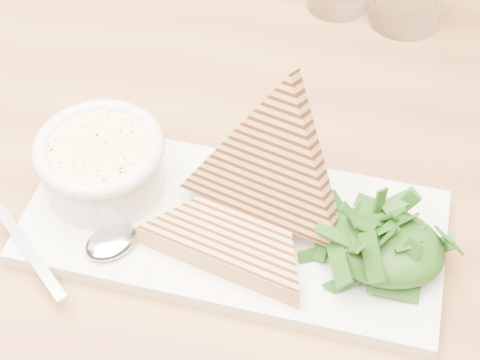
# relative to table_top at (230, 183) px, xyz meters

# --- Properties ---
(table_top) EXTENTS (1.20, 0.86, 0.04)m
(table_top) POSITION_rel_table_top_xyz_m (0.00, 0.00, 0.00)
(table_top) COLOR #9D6D3C
(table_top) RESTS_ON ground
(table_leg_bl) EXTENTS (0.06, 0.06, 0.72)m
(table_leg_bl) POSITION_rel_table_top_xyz_m (-0.51, 0.33, -0.38)
(table_leg_bl) COLOR #9D6D3C
(table_leg_bl) RESTS_ON ground
(platter) EXTENTS (0.37, 0.18, 0.02)m
(platter) POSITION_rel_table_top_xyz_m (0.03, -0.07, 0.03)
(platter) COLOR white
(platter) RESTS_ON table_top
(soup_bowl) EXTENTS (0.11, 0.11, 0.04)m
(soup_bowl) POSITION_rel_table_top_xyz_m (-0.10, -0.06, 0.06)
(soup_bowl) COLOR white
(soup_bowl) RESTS_ON platter
(soup) EXTENTS (0.09, 0.09, 0.01)m
(soup) POSITION_rel_table_top_xyz_m (-0.10, -0.06, 0.08)
(soup) COLOR #FDE497
(soup) RESTS_ON soup_bowl
(bowl_rim) EXTENTS (0.11, 0.11, 0.01)m
(bowl_rim) POSITION_rel_table_top_xyz_m (-0.10, -0.06, 0.08)
(bowl_rim) COLOR white
(bowl_rim) RESTS_ON soup_bowl
(sandwich_flat) EXTENTS (0.20, 0.20, 0.02)m
(sandwich_flat) POSITION_rel_table_top_xyz_m (0.03, -0.09, 0.05)
(sandwich_flat) COLOR tan
(sandwich_flat) RESTS_ON platter
(sandwich_lean) EXTENTS (0.20, 0.19, 0.20)m
(sandwich_lean) POSITION_rel_table_top_xyz_m (0.05, -0.05, 0.09)
(sandwich_lean) COLOR tan
(sandwich_lean) RESTS_ON sandwich_flat
(salad_base) EXTENTS (0.10, 0.08, 0.04)m
(salad_base) POSITION_rel_table_top_xyz_m (0.16, -0.07, 0.05)
(salad_base) COLOR #133E0F
(salad_base) RESTS_ON platter
(arugula_pile) EXTENTS (0.11, 0.10, 0.05)m
(arugula_pile) POSITION_rel_table_top_xyz_m (0.16, -0.07, 0.06)
(arugula_pile) COLOR #285418
(arugula_pile) RESTS_ON platter
(spoon_bowl) EXTENTS (0.06, 0.06, 0.01)m
(spoon_bowl) POSITION_rel_table_top_xyz_m (-0.07, -0.12, 0.04)
(spoon_bowl) COLOR silver
(spoon_bowl) RESTS_ON platter
(spoon_handle) EXTENTS (0.10, 0.08, 0.00)m
(spoon_handle) POSITION_rel_table_top_xyz_m (-0.13, -0.15, 0.04)
(spoon_handle) COLOR silver
(spoon_handle) RESTS_ON platter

